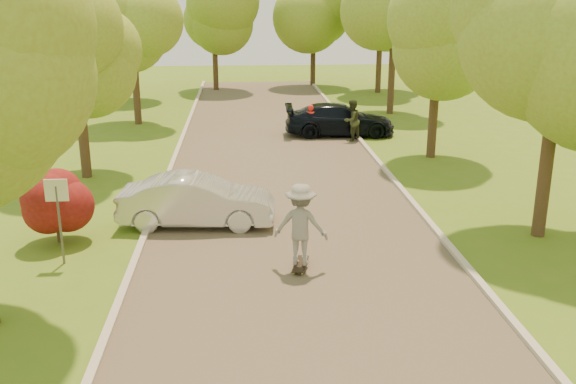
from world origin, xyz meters
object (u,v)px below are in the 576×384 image
object	(u,v)px
street_sign	(58,204)
dark_sedan	(340,120)
silver_sedan	(197,201)
skateboarder	(301,225)
person_olive	(352,121)
longboard	(300,264)
person_striped	(310,121)

from	to	relation	value
street_sign	dark_sedan	size ratio (longest dim) A/B	0.42
silver_sedan	skateboarder	xyz separation A→B (m)	(2.67, -3.31, 0.41)
person_olive	longboard	bearing A→B (deg)	34.54
skateboarder	person_striped	size ratio (longest dim) A/B	1.28
skateboarder	dark_sedan	bearing A→B (deg)	-88.36
skateboarder	person_striped	world-z (taller)	skateboarder
skateboarder	person_olive	xyz separation A→B (m)	(3.63, 13.98, -0.20)
silver_sedan	street_sign	bearing A→B (deg)	133.37
skateboarder	longboard	bearing A→B (deg)	13.76
longboard	person_olive	world-z (taller)	person_olive
street_sign	skateboarder	bearing A→B (deg)	-7.35
longboard	person_olive	size ratio (longest dim) A/B	0.57
dark_sedan	longboard	xyz separation A→B (m)	(-3.27, -15.25, -0.63)
street_sign	longboard	bearing A→B (deg)	-7.35
silver_sedan	person_striped	size ratio (longest dim) A/B	2.82
person_striped	longboard	bearing A→B (deg)	99.31
skateboarder	person_striped	distance (m)	14.79
silver_sedan	person_striped	world-z (taller)	person_striped
dark_sedan	person_olive	xyz separation A→B (m)	(0.35, -1.26, 0.19)
street_sign	person_olive	bearing A→B (deg)	54.45
dark_sedan	person_olive	distance (m)	1.33
skateboarder	silver_sedan	bearing A→B (deg)	-37.33
person_striped	person_olive	world-z (taller)	person_olive
dark_sedan	person_striped	size ratio (longest dim) A/B	3.26
dark_sedan	silver_sedan	bearing A→B (deg)	155.54
silver_sedan	dark_sedan	bearing A→B (deg)	-22.10
street_sign	person_olive	world-z (taller)	street_sign
skateboarder	person_olive	distance (m)	14.45
dark_sedan	street_sign	bearing A→B (deg)	149.89
street_sign	person_striped	world-z (taller)	street_sign
silver_sedan	dark_sedan	distance (m)	13.34
person_olive	street_sign	bearing A→B (deg)	13.54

